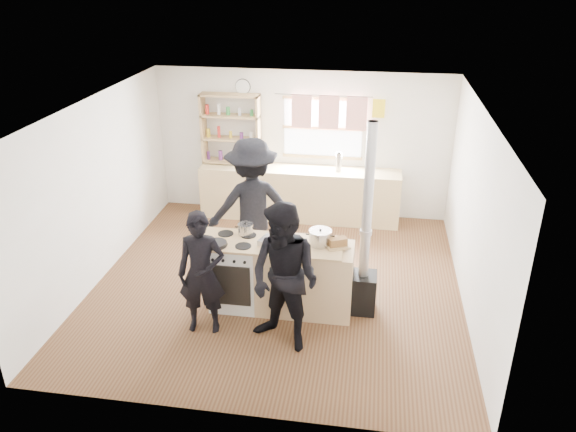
% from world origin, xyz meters
% --- Properties ---
extents(ground, '(5.00, 5.00, 0.01)m').
position_xyz_m(ground, '(0.00, 0.00, -0.01)').
color(ground, brown).
rests_on(ground, ground).
extents(back_counter, '(3.40, 0.55, 0.90)m').
position_xyz_m(back_counter, '(0.00, 2.22, 0.45)').
color(back_counter, '#D3B87F').
rests_on(back_counter, ground).
extents(shelving_unit, '(1.00, 0.28, 1.20)m').
position_xyz_m(shelving_unit, '(-1.20, 2.34, 1.51)').
color(shelving_unit, tan).
rests_on(shelving_unit, back_counter).
extents(thermos, '(0.10, 0.10, 0.32)m').
position_xyz_m(thermos, '(0.65, 2.22, 1.06)').
color(thermos, silver).
rests_on(thermos, back_counter).
extents(cooking_island, '(1.97, 0.64, 0.93)m').
position_xyz_m(cooking_island, '(0.14, -0.55, 0.47)').
color(cooking_island, silver).
rests_on(cooking_island, ground).
extents(skillet_greens, '(0.30, 0.30, 0.05)m').
position_xyz_m(skillet_greens, '(-0.63, -0.73, 0.96)').
color(skillet_greens, black).
rests_on(skillet_greens, cooking_island).
extents(roast_tray, '(0.39, 0.34, 0.07)m').
position_xyz_m(roast_tray, '(0.06, -0.58, 0.97)').
color(roast_tray, silver).
rests_on(roast_tray, cooking_island).
extents(stockpot_stove, '(0.20, 0.20, 0.17)m').
position_xyz_m(stockpot_stove, '(-0.34, -0.37, 1.00)').
color(stockpot_stove, '#B6B6B8').
rests_on(stockpot_stove, cooking_island).
extents(stockpot_counter, '(0.29, 0.29, 0.21)m').
position_xyz_m(stockpot_counter, '(0.63, -0.50, 1.03)').
color(stockpot_counter, '#B2B2B5').
rests_on(stockpot_counter, cooking_island).
extents(bread_board, '(0.34, 0.30, 0.12)m').
position_xyz_m(bread_board, '(0.84, -0.53, 0.98)').
color(bread_board, tan).
rests_on(bread_board, cooking_island).
extents(flue_heater, '(0.35, 0.35, 2.50)m').
position_xyz_m(flue_heater, '(1.18, -0.46, 0.65)').
color(flue_heater, black).
rests_on(flue_heater, ground).
extents(person_near_left, '(0.60, 0.43, 1.55)m').
position_xyz_m(person_near_left, '(-0.70, -1.15, 0.77)').
color(person_near_left, black).
rests_on(person_near_left, ground).
extents(person_near_right, '(1.08, 0.99, 1.78)m').
position_xyz_m(person_near_right, '(0.31, -1.30, 0.89)').
color(person_near_right, black).
rests_on(person_near_right, ground).
extents(person_far, '(1.44, 1.12, 1.96)m').
position_xyz_m(person_far, '(-0.42, 0.40, 0.98)').
color(person_far, black).
rests_on(person_far, ground).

